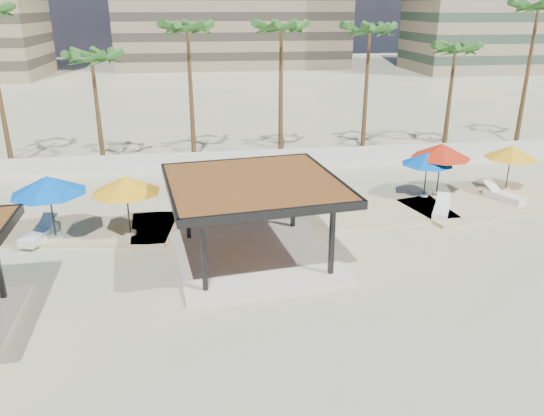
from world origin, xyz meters
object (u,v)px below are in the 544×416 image
Objects in this scene: umbrella_c at (441,151)px; lounger_b at (441,210)px; pavilion_central at (254,213)px; lounger_c at (503,196)px; lounger_a at (39,234)px.

umbrella_c is 1.83× the size of lounger_b.
lounger_c is (14.06, 4.79, -1.68)m from pavilion_central.
lounger_c reaches higher than lounger_b.
pavilion_central is 3.47× the size of lounger_b.
umbrella_c is (10.90, 6.22, 0.58)m from pavilion_central.
umbrella_c reaches higher than lounger_b.
umbrella_c is 4.13m from lounger_c.
pavilion_central reaches higher than lounger_c.
lounger_a is (-9.43, 2.95, -1.68)m from pavilion_central.
umbrella_c is 1.69× the size of lounger_c.
umbrella_c is 1.71× the size of lounger_a.
lounger_c is (4.23, 1.50, 0.01)m from lounger_b.
lounger_a is at bearing 155.31° from pavilion_central.
lounger_b is at bearing 11.18° from pavilion_central.
umbrella_c is at bearing 22.38° from pavilion_central.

